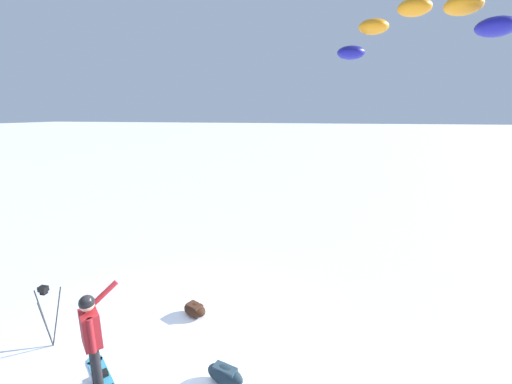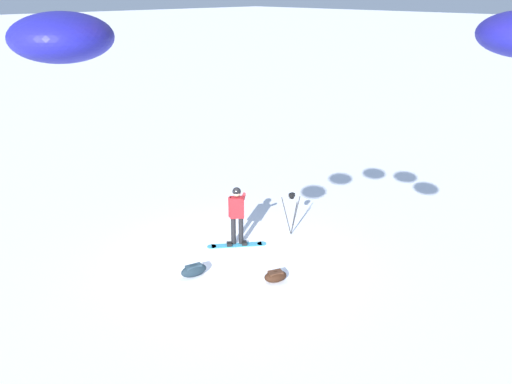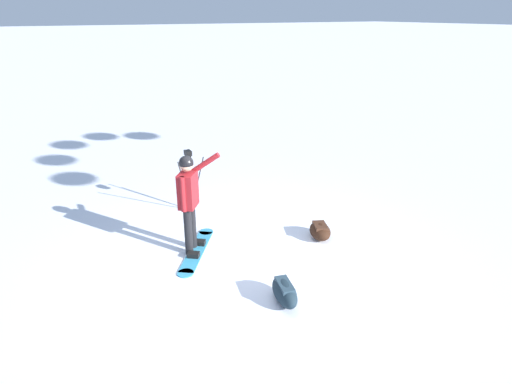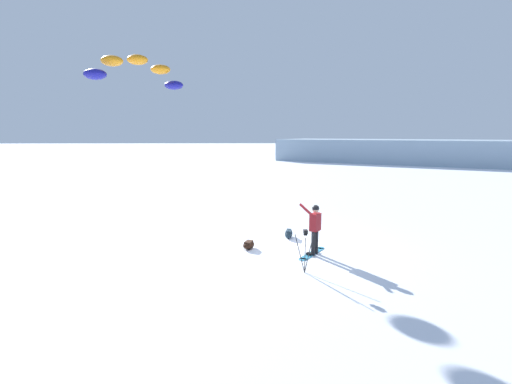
{
  "view_description": "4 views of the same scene",
  "coord_description": "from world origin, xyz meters",
  "px_view_note": "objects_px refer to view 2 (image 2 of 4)",
  "views": [
    {
      "loc": [
        -4.46,
        -2.9,
        4.58
      ],
      "look_at": [
        2.18,
        -1.33,
        2.89
      ],
      "focal_mm": 22.4,
      "sensor_mm": 36.0,
      "label": 1
    },
    {
      "loc": [
        9.79,
        -8.87,
        7.03
      ],
      "look_at": [
        2.33,
        -1.45,
        3.03
      ],
      "focal_mm": 37.91,
      "sensor_mm": 36.0,
      "label": 2
    },
    {
      "loc": [
        -3.16,
        -5.74,
        3.94
      ],
      "look_at": [
        0.34,
        0.24,
        1.1
      ],
      "focal_mm": 30.94,
      "sensor_mm": 36.0,
      "label": 3
    },
    {
      "loc": [
        2.07,
        12.59,
        4.15
      ],
      "look_at": [
        1.27,
        -0.55,
        2.01
      ],
      "focal_mm": 25.15,
      "sensor_mm": 36.0,
      "label": 4
    }
  ],
  "objects_px": {
    "gear_bag_large": "(275,276)",
    "gear_bag_small": "(194,270)",
    "camera_tripod": "(292,205)",
    "snowboarder": "(237,210)",
    "snowboard": "(237,245)"
  },
  "relations": [
    {
      "from": "snowboarder",
      "to": "camera_tripod",
      "type": "height_order",
      "value": "snowboarder"
    },
    {
      "from": "gear_bag_large",
      "to": "camera_tripod",
      "type": "xyz_separation_m",
      "value": [
        -1.59,
        2.39,
        0.8
      ]
    },
    {
      "from": "snowboard",
      "to": "gear_bag_small",
      "type": "bearing_deg",
      "value": -75.34
    },
    {
      "from": "snowboard",
      "to": "camera_tripod",
      "type": "xyz_separation_m",
      "value": [
        0.6,
        1.69,
        0.93
      ]
    },
    {
      "from": "snowboarder",
      "to": "gear_bag_large",
      "type": "relative_size",
      "value": 2.58
    },
    {
      "from": "gear_bag_large",
      "to": "snowboarder",
      "type": "bearing_deg",
      "value": 161.01
    },
    {
      "from": "gear_bag_large",
      "to": "camera_tripod",
      "type": "distance_m",
      "value": 2.98
    },
    {
      "from": "snowboard",
      "to": "gear_bag_large",
      "type": "xyz_separation_m",
      "value": [
        2.2,
        -0.7,
        0.13
      ]
    },
    {
      "from": "snowboarder",
      "to": "camera_tripod",
      "type": "relative_size",
      "value": 1.34
    },
    {
      "from": "snowboard",
      "to": "gear_bag_small",
      "type": "height_order",
      "value": "gear_bag_small"
    },
    {
      "from": "camera_tripod",
      "to": "gear_bag_large",
      "type": "bearing_deg",
      "value": -56.38
    },
    {
      "from": "camera_tripod",
      "to": "snowboarder",
      "type": "bearing_deg",
      "value": -112.25
    },
    {
      "from": "gear_bag_large",
      "to": "gear_bag_small",
      "type": "distance_m",
      "value": 2.12
    },
    {
      "from": "snowboarder",
      "to": "gear_bag_large",
      "type": "distance_m",
      "value": 2.56
    },
    {
      "from": "gear_bag_large",
      "to": "gear_bag_small",
      "type": "relative_size",
      "value": 0.92
    }
  ]
}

